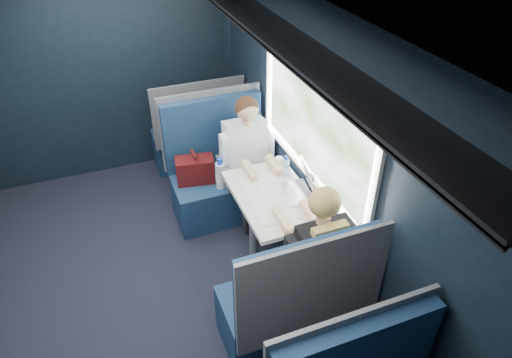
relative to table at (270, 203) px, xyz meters
name	(u,v)px	position (x,y,z in m)	size (l,w,h in m)	color
ground	(160,289)	(-1.03, 0.00, -0.67)	(2.80, 4.20, 0.01)	black
room_shell	(137,143)	(-1.01, 0.00, 0.81)	(3.00, 4.40, 2.40)	black
table	(270,203)	(0.00, 0.00, 0.00)	(0.62, 1.00, 0.74)	#54565E
seat_bay_near	(219,176)	(-0.20, 0.87, -0.24)	(1.04, 0.62, 1.26)	#0E213E
seat_bay_far	(293,305)	(-0.18, -0.87, -0.25)	(1.04, 0.62, 1.26)	#0E213E
seat_row_front	(197,135)	(-0.18, 1.80, -0.25)	(1.04, 0.51, 1.16)	#0E213E
man	(249,155)	(0.07, 0.70, 0.06)	(0.53, 0.56, 1.32)	black
woman	(316,250)	(0.07, -0.71, 0.06)	(0.53, 0.56, 1.32)	black
papers	(277,195)	(0.06, -0.01, 0.08)	(0.49, 0.71, 0.01)	white
laptop	(301,185)	(0.26, -0.05, 0.15)	(0.32, 0.39, 0.27)	silver
bottle_small	(286,168)	(0.24, 0.22, 0.17)	(0.06, 0.06, 0.22)	silver
cup	(279,162)	(0.25, 0.40, 0.12)	(0.07, 0.07, 0.09)	white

